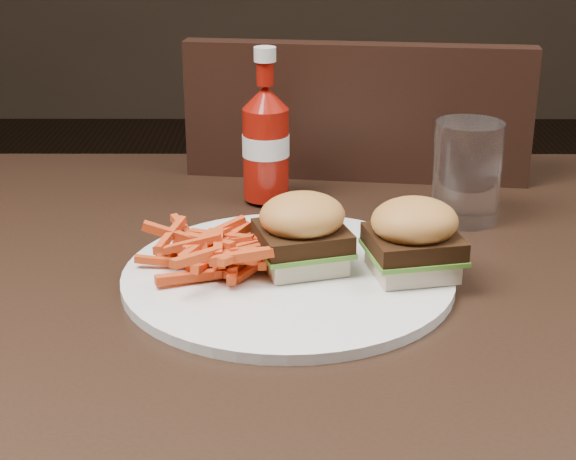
{
  "coord_description": "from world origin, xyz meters",
  "views": [
    {
      "loc": [
        -0.1,
        -0.81,
        1.11
      ],
      "look_at": [
        -0.1,
        -0.02,
        0.8
      ],
      "focal_mm": 55.0,
      "sensor_mm": 36.0,
      "label": 1
    }
  ],
  "objects_px": {
    "ketchup_bottle": "(266,154)",
    "tumbler": "(467,174)",
    "chair_far": "(356,321)",
    "plate": "(288,277)",
    "dining_table": "(386,288)"
  },
  "relations": [
    {
      "from": "chair_far",
      "to": "tumbler",
      "type": "xyz_separation_m",
      "value": [
        0.09,
        -0.36,
        0.38
      ]
    },
    {
      "from": "chair_far",
      "to": "plate",
      "type": "distance_m",
      "value": 0.63
    },
    {
      "from": "dining_table",
      "to": "plate",
      "type": "xyz_separation_m",
      "value": [
        -0.1,
        -0.03,
        0.03
      ]
    },
    {
      "from": "dining_table",
      "to": "plate",
      "type": "distance_m",
      "value": 0.11
    },
    {
      "from": "chair_far",
      "to": "tumbler",
      "type": "distance_m",
      "value": 0.53
    },
    {
      "from": "plate",
      "to": "tumbler",
      "type": "bearing_deg",
      "value": 40.0
    },
    {
      "from": "dining_table",
      "to": "plate",
      "type": "relative_size",
      "value": 3.73
    },
    {
      "from": "dining_table",
      "to": "tumbler",
      "type": "xyz_separation_m",
      "value": [
        0.1,
        0.14,
        0.08
      ]
    },
    {
      "from": "chair_far",
      "to": "ketchup_bottle",
      "type": "distance_m",
      "value": 0.5
    },
    {
      "from": "chair_far",
      "to": "tumbler",
      "type": "relative_size",
      "value": 3.86
    },
    {
      "from": "chair_far",
      "to": "ketchup_bottle",
      "type": "relative_size",
      "value": 4.2
    },
    {
      "from": "chair_far",
      "to": "tumbler",
      "type": "height_order",
      "value": "tumbler"
    },
    {
      "from": "ketchup_bottle",
      "to": "tumbler",
      "type": "height_order",
      "value": "same"
    },
    {
      "from": "plate",
      "to": "ketchup_bottle",
      "type": "height_order",
      "value": "ketchup_bottle"
    },
    {
      "from": "chair_far",
      "to": "plate",
      "type": "relative_size",
      "value": 1.44
    }
  ]
}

